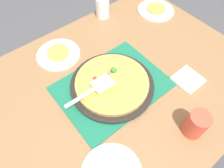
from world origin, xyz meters
TOP-DOWN VIEW (x-y plane):
  - ground_plane at (0.00, 0.00)m, footprint 8.00×8.00m
  - dining_table at (0.00, 0.00)m, footprint 1.40×1.00m
  - placemat at (0.00, 0.00)m, footprint 0.48×0.36m
  - pizza_pan at (0.00, 0.00)m, footprint 0.38×0.38m
  - pizza at (-0.00, 0.00)m, footprint 0.33×0.33m
  - plate_near_left at (0.56, 0.27)m, footprint 0.22×0.22m
  - plate_far_right at (-0.09, 0.32)m, footprint 0.22×0.22m
  - served_slice_left at (0.56, 0.27)m, footprint 0.11×0.11m
  - served_slice_right at (-0.09, 0.32)m, footprint 0.11×0.11m
  - cup_near at (0.28, 0.44)m, footprint 0.08×0.08m
  - cup_far at (0.11, -0.36)m, footprint 0.08×0.08m
  - pizza_server at (-0.10, 0.00)m, footprint 0.23×0.07m
  - napkin_stack at (0.29, -0.20)m, footprint 0.12×0.12m

SIDE VIEW (x-z plane):
  - ground_plane at x=0.00m, z-range 0.00..0.00m
  - dining_table at x=0.00m, z-range 0.27..1.02m
  - placemat at x=0.00m, z-range 0.75..0.76m
  - plate_near_left at x=0.56m, z-range 0.75..0.76m
  - plate_far_right at x=-0.09m, z-range 0.75..0.76m
  - napkin_stack at x=0.29m, z-range 0.75..0.77m
  - pizza_pan at x=0.00m, z-range 0.76..0.77m
  - served_slice_left at x=0.56m, z-range 0.76..0.78m
  - served_slice_right at x=-0.09m, z-range 0.76..0.78m
  - pizza at x=0.00m, z-range 0.76..0.81m
  - cup_near at x=0.28m, z-range 0.75..0.87m
  - cup_far at x=0.11m, z-range 0.75..0.87m
  - pizza_server at x=-0.10m, z-range 0.82..0.82m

